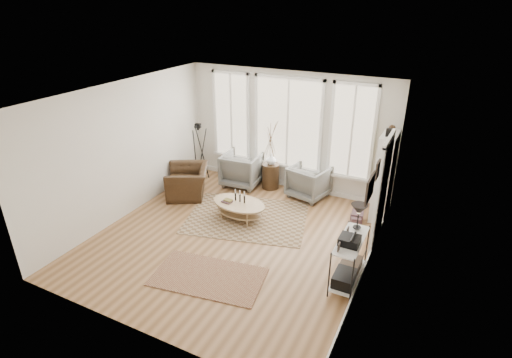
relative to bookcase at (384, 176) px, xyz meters
The scene contains 17 objects.
room 3.30m from the bookcase, 137.70° to the right, with size 5.50×5.54×2.90m.
bay_window 2.57m from the bookcase, 168.63° to the left, with size 4.14×0.12×2.24m.
door 1.10m from the bookcase, 82.91° to the right, with size 0.09×1.06×2.22m.
bookcase is the anchor object (origin of this frame).
low_shelf 2.56m from the bookcase, 91.28° to the right, with size 0.38×1.08×1.30m.
wall_art 2.66m from the bookcase, 86.75° to the right, with size 0.04×0.88×0.44m.
rug_main 3.07m from the bookcase, 151.71° to the right, with size 2.55×1.91×0.01m, color brown.
rug_runner 4.25m from the bookcase, 122.49° to the right, with size 1.90×1.06×0.01m, color brown.
coffee_table 3.17m from the bookcase, 151.28° to the right, with size 1.30×0.90×0.56m.
armchair_left 3.51m from the bookcase, behind, with size 0.91×0.94×0.85m, color slate.
armchair_right 1.82m from the bookcase, behind, with size 0.84×0.87×0.79m, color slate.
side_table 2.76m from the bookcase, behind, with size 0.43×0.43×1.80m.
vase 2.76m from the bookcase, behind, with size 0.25×0.25×0.26m, color silver.
accent_chair 4.53m from the bookcase, 166.73° to the right, with size 0.95×1.09×0.71m, color #362314.
tripod_camera 4.65m from the bookcase, behind, with size 0.53×0.53×1.51m.
book_stack_near 1.03m from the bookcase, 132.32° to the right, with size 0.24×0.31×0.20m, color brown.
book_stack_far 1.11m from the bookcase, 124.20° to the right, with size 0.20×0.26×0.16m, color brown.
Camera 1 is at (3.42, -5.89, 4.43)m, focal length 28.00 mm.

